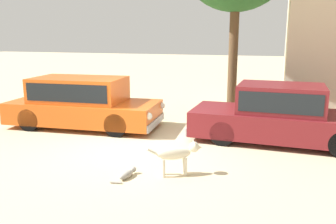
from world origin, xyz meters
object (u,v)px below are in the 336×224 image
object	(u,v)px
parked_sedan_second	(281,114)
stray_cat	(127,174)
stray_dog_spotted	(179,153)
parked_sedan_nearest	(82,101)

from	to	relation	value
parked_sedan_second	stray_cat	size ratio (longest dim) A/B	7.44
stray_dog_spotted	stray_cat	distance (m)	1.07
stray_dog_spotted	stray_cat	xyz separation A→B (m)	(-0.91, -0.43, -0.37)
parked_sedan_nearest	stray_cat	bearing A→B (deg)	-52.09
parked_sedan_second	stray_dog_spotted	distance (m)	3.44
stray_dog_spotted	stray_cat	size ratio (longest dim) A/B	1.59
parked_sedan_nearest	parked_sedan_second	xyz separation A→B (m)	(5.64, 0.15, -0.04)
stray_cat	stray_dog_spotted	bearing A→B (deg)	-54.13
parked_sedan_second	stray_cat	world-z (taller)	parked_sedan_second
stray_cat	parked_sedan_second	bearing A→B (deg)	-29.66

